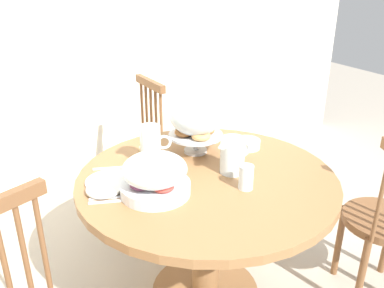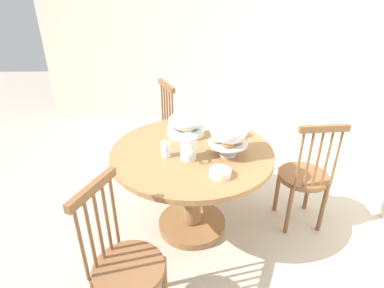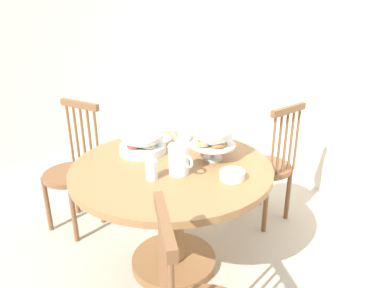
{
  "view_description": "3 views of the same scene",
  "coord_description": "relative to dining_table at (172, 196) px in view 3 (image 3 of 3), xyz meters",
  "views": [
    {
      "loc": [
        -0.9,
        -1.32,
        1.62
      ],
      "look_at": [
        -0.07,
        0.27,
        0.84
      ],
      "focal_mm": 37.86,
      "sensor_mm": 36.0,
      "label": 1
    },
    {
      "loc": [
        2.0,
        0.08,
        1.89
      ],
      "look_at": [
        -0.07,
        0.12,
        0.79
      ],
      "focal_mm": 29.97,
      "sensor_mm": 36.0,
      "label": 2
    },
    {
      "loc": [
        1.58,
        -0.91,
        1.65
      ],
      "look_at": [
        -0.07,
        0.27,
        0.84
      ],
      "focal_mm": 33.49,
      "sensor_mm": 36.0,
      "label": 3
    }
  ],
  "objects": [
    {
      "name": "windsor_chair_by_cabinet",
      "position": [
        -0.04,
        0.9,
        -0.08
      ],
      "size": [
        0.4,
        0.4,
        0.97
      ],
      "color": "brown",
      "rests_on": "ground_plane"
    },
    {
      "name": "pastry_stand_with_dome",
      "position": [
        0.07,
        0.25,
        0.41
      ],
      "size": [
        0.28,
        0.28,
        0.34
      ],
      "color": "silver",
      "rests_on": "dining_table"
    },
    {
      "name": "table_knife",
      "position": [
        -0.46,
        0.01,
        0.21
      ],
      "size": [
        0.17,
        0.07,
        0.01
      ],
      "primitive_type": "cube",
      "rotation": [
        0.0,
        0.0,
        9.11
      ],
      "color": "silver",
      "rests_on": "dining_table"
    },
    {
      "name": "wall_left",
      "position": [
        -2.36,
        0.24,
        0.77
      ],
      "size": [
        0.06,
        4.32,
        2.6
      ],
      "primitive_type": "cube",
      "color": "silver",
      "rests_on": "ground_plane"
    },
    {
      "name": "china_plate_large",
      "position": [
        -0.42,
        0.14,
        0.22
      ],
      "size": [
        0.22,
        0.22,
        0.01
      ],
      "primitive_type": "cylinder",
      "color": "white",
      "rests_on": "dining_table"
    },
    {
      "name": "dinner_fork",
      "position": [
        -0.47,
        -0.02,
        0.21
      ],
      "size": [
        0.17,
        0.07,
        0.01
      ],
      "primitive_type": "cube",
      "rotation": [
        0.0,
        0.0,
        9.11
      ],
      "color": "silver",
      "rests_on": "dining_table"
    },
    {
      "name": "ground_plane",
      "position": [
        0.07,
        -0.12,
        -0.53
      ],
      "size": [
        10.0,
        10.0,
        0.0
      ],
      "primitive_type": "plane",
      "color": "#A89E8E"
    },
    {
      "name": "dining_table",
      "position": [
        0.0,
        0.0,
        0.0
      ],
      "size": [
        1.21,
        1.21,
        0.74
      ],
      "color": "olive",
      "rests_on": "ground_plane"
    },
    {
      "name": "butter_dish",
      "position": [
        -0.16,
        0.39,
        0.22
      ],
      "size": [
        0.06,
        0.06,
        0.02
      ],
      "primitive_type": "cylinder",
      "color": "beige",
      "rests_on": "dining_table"
    },
    {
      "name": "milk_pitcher",
      "position": [
        -0.18,
        0.23,
        0.3
      ],
      "size": [
        0.18,
        0.1,
        0.2
      ],
      "color": "silver",
      "rests_on": "dining_table"
    },
    {
      "name": "cereal_bowl",
      "position": [
        0.35,
        0.17,
        0.23
      ],
      "size": [
        0.14,
        0.14,
        0.04
      ],
      "primitive_type": "cylinder",
      "color": "white",
      "rests_on": "dining_table"
    },
    {
      "name": "drinking_glass",
      "position": [
        0.09,
        -0.19,
        0.27
      ],
      "size": [
        0.06,
        0.06,
        0.11
      ],
      "primitive_type": "cylinder",
      "color": "silver",
      "rests_on": "dining_table"
    },
    {
      "name": "china_plate_small",
      "position": [
        -0.47,
        0.06,
        0.23
      ],
      "size": [
        0.15,
        0.15,
        0.01
      ],
      "primitive_type": "cylinder",
      "color": "white",
      "rests_on": "china_plate_large"
    },
    {
      "name": "windsor_chair_facing_door",
      "position": [
        -0.83,
        -0.35,
        -0.08
      ],
      "size": [
        0.44,
        0.44,
        0.97
      ],
      "color": "brown",
      "rests_on": "ground_plane"
    },
    {
      "name": "soup_spoon",
      "position": [
        -0.38,
        0.27,
        0.21
      ],
      "size": [
        0.17,
        0.07,
        0.01
      ],
      "primitive_type": "cube",
      "rotation": [
        0.0,
        0.0,
        9.11
      ],
      "color": "silver",
      "rests_on": "dining_table"
    },
    {
      "name": "fruit_platter_covered",
      "position": [
        -0.28,
        -0.04,
        0.3
      ],
      "size": [
        0.3,
        0.3,
        0.18
      ],
      "color": "silver",
      "rests_on": "dining_table"
    },
    {
      "name": "wall_back",
      "position": [
        0.07,
        1.71,
        0.77
      ],
      "size": [
        4.8,
        0.06,
        2.6
      ],
      "primitive_type": "cube",
      "color": "silver",
      "rests_on": "ground_plane"
    },
    {
      "name": "orange_juice_pitcher",
      "position": [
        0.12,
        -0.03,
        0.29
      ],
      "size": [
        0.2,
        0.11,
        0.17
      ],
      "color": "silver",
      "rests_on": "dining_table"
    }
  ]
}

